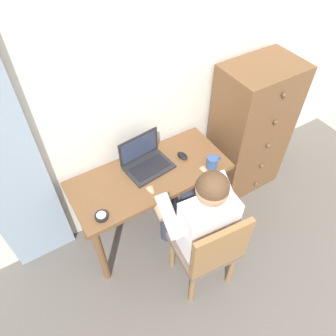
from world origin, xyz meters
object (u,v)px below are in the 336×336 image
object	(u,v)px
dresser	(250,131)
coffee_mug	(212,162)
laptop	(145,160)
computer_mouse	(182,156)
desk	(150,184)
person_seated	(198,215)
desk_clock	(102,216)
chair	(209,249)

from	to	relation	value
dresser	coffee_mug	world-z (taller)	dresser
laptop	computer_mouse	world-z (taller)	laptop
desk	coffee_mug	bearing A→B (deg)	-22.60
dresser	computer_mouse	bearing A→B (deg)	-176.82
person_seated	computer_mouse	distance (m)	0.51
computer_mouse	desk_clock	world-z (taller)	computer_mouse
desk_clock	person_seated	bearing A→B (deg)	-26.01
desk	chair	bearing A→B (deg)	-80.41
chair	person_seated	bearing A→B (deg)	85.24
desk	desk_clock	distance (m)	0.51
person_seated	computer_mouse	world-z (taller)	person_seated
chair	person_seated	distance (m)	0.26
desk	laptop	world-z (taller)	laptop
computer_mouse	desk_clock	distance (m)	0.79
person_seated	computer_mouse	xyz separation A→B (m)	(0.18, 0.48, 0.07)
computer_mouse	chair	bearing A→B (deg)	-114.53
person_seated	laptop	size ratio (longest dim) A/B	3.29
desk	desk_clock	bearing A→B (deg)	-159.41
desk	coffee_mug	distance (m)	0.51
desk	desk_clock	world-z (taller)	desk_clock
desk	chair	distance (m)	0.66
chair	desk_clock	world-z (taller)	chair
laptop	coffee_mug	xyz separation A→B (m)	(0.42, -0.28, -0.00)
desk_clock	computer_mouse	bearing A→B (deg)	14.01
dresser	person_seated	distance (m)	1.07
computer_mouse	laptop	bearing A→B (deg)	157.02
chair	desk_clock	size ratio (longest dim) A/B	9.85
person_seated	coffee_mug	size ratio (longest dim) A/B	10.03
desk	computer_mouse	bearing A→B (deg)	3.35
dresser	computer_mouse	size ratio (longest dim) A/B	12.80
computer_mouse	person_seated	bearing A→B (deg)	-118.77
computer_mouse	coffee_mug	xyz separation A→B (m)	(0.14, -0.20, 0.03)
dresser	desk_clock	bearing A→B (deg)	-171.30
laptop	person_seated	bearing A→B (deg)	-79.35
laptop	dresser	bearing A→B (deg)	-1.90
laptop	computer_mouse	xyz separation A→B (m)	(0.28, -0.08, -0.04)
person_seated	desk_clock	xyz separation A→B (m)	(-0.58, 0.28, 0.07)
dresser	computer_mouse	xyz separation A→B (m)	(-0.76, -0.04, 0.11)
desk	person_seated	size ratio (longest dim) A/B	1.00
person_seated	coffee_mug	distance (m)	0.43
computer_mouse	desk_clock	size ratio (longest dim) A/B	1.11
person_seated	coffee_mug	bearing A→B (deg)	40.88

